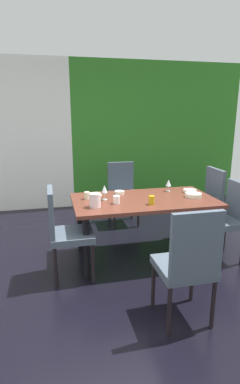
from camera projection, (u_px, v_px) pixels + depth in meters
The scene contains 17 objects.
ground_plane at pixel (113, 286), 3.08m from camera, with size 6.23×5.80×0.02m, color black.
garden_window_panel at pixel (157, 134), 5.75m from camera, with size 3.27×0.10×2.63m, color #2D7122.
dining_table at pixel (144, 206), 3.54m from camera, with size 1.67×0.90×0.74m.
chair_right_near at pixel (227, 216), 3.53m from camera, with size 0.44×0.44×0.95m.
chair_head_far at pixel (122, 189), 4.74m from camera, with size 0.44×0.45×0.96m.
chair_right_far at pixel (206, 202), 4.02m from camera, with size 0.44×0.44×1.01m.
chair_left_near at pixel (64, 229), 3.11m from camera, with size 0.45×0.44×0.99m.
chair_head_near at pixel (188, 262), 2.40m from camera, with size 0.44×0.44×1.03m.
wine_glass_near_shelf at pixel (168, 183), 3.83m from camera, with size 0.07×0.07×0.15m.
wine_glass_east at pixel (104, 189), 3.45m from camera, with size 0.07×0.07×0.17m.
serving_bowl_rear at pixel (119, 192), 3.72m from camera, with size 0.12×0.12×0.04m, color silver.
serving_bowl_front at pixel (190, 191), 3.79m from camera, with size 0.17×0.17×0.04m, color beige.
serving_bowl_west at pixel (193, 195), 3.59m from camera, with size 0.20×0.20×0.05m, color beige.
cup_near_window at pixel (152, 200), 3.29m from camera, with size 0.06×0.06×0.10m, color #BD9212.
cup_corner at pixel (116, 200), 3.32m from camera, with size 0.07×0.07×0.09m, color white.
cup_north at pixel (87, 195), 3.50m from camera, with size 0.07×0.07×0.09m, color beige.
pitcher_south at pixel (95, 200), 3.19m from camera, with size 0.14×0.12×0.15m.
Camera 1 is at (-0.54, -2.67, 1.73)m, focal length 28.00 mm.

